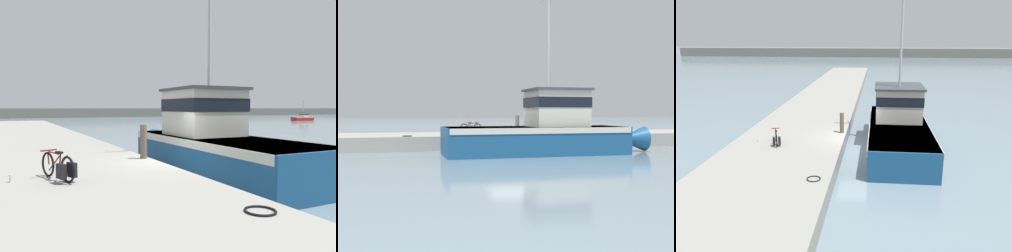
{
  "view_description": "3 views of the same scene",
  "coord_description": "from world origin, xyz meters",
  "views": [
    {
      "loc": [
        -5.19,
        -10.17,
        2.65
      ],
      "look_at": [
        -0.26,
        -0.09,
        2.03
      ],
      "focal_mm": 35.0,
      "sensor_mm": 36.0,
      "label": 1
    },
    {
      "loc": [
        23.72,
        -6.45,
        2.21
      ],
      "look_at": [
        0.91,
        -0.5,
        1.48
      ],
      "focal_mm": 45.0,
      "sensor_mm": 36.0,
      "label": 2
    },
    {
      "loc": [
        1.13,
        -17.69,
        6.42
      ],
      "look_at": [
        -0.89,
        2.15,
        0.85
      ],
      "focal_mm": 35.0,
      "sensor_mm": 36.0,
      "label": 3
    }
  ],
  "objects": [
    {
      "name": "water_bottle_by_bike",
      "position": [
        -5.18,
        -1.43,
        0.94
      ],
      "size": [
        0.08,
        0.08,
        0.19
      ],
      "primitive_type": "cylinder",
      "color": "silver",
      "rests_on": "dock_pier"
    },
    {
      "name": "bicycle_touring",
      "position": [
        -4.06,
        -1.77,
        1.18
      ],
      "size": [
        0.76,
        1.61,
        0.73
      ],
      "rotation": [
        0.0,
        0.0,
        0.34
      ],
      "color": "black",
      "rests_on": "dock_pier"
    },
    {
      "name": "ground_plane",
      "position": [
        0.0,
        0.0,
        0.0
      ],
      "size": [
        320.0,
        320.0,
        0.0
      ],
      "primitive_type": "plane",
      "color": "gray"
    },
    {
      "name": "boat_blue_far",
      "position": [
        50.15,
        38.82,
        0.64
      ],
      "size": [
        5.03,
        2.46,
        4.32
      ],
      "rotation": [
        0.0,
        0.0,
        -1.73
      ],
      "color": "#AD231E",
      "rests_on": "ground_plane"
    },
    {
      "name": "hose_coil",
      "position": [
        -1.3,
        -5.85,
        0.87
      ],
      "size": [
        0.57,
        0.57,
        0.04
      ],
      "primitive_type": "torus",
      "color": "black",
      "rests_on": "dock_pier"
    },
    {
      "name": "far_shoreline",
      "position": [
        30.0,
        83.05,
        1.27
      ],
      "size": [
        180.0,
        5.0,
        2.53
      ],
      "primitive_type": "cube",
      "color": "slate",
      "rests_on": "ground_plane"
    },
    {
      "name": "dock_pier",
      "position": [
        -3.6,
        0.0,
        0.42
      ],
      "size": [
        5.96,
        80.0,
        0.85
      ],
      "primitive_type": "cube",
      "color": "gray",
      "rests_on": "ground_plane"
    },
    {
      "name": "fishing_boat_main",
      "position": [
        2.43,
        1.24,
        1.27
      ],
      "size": [
        3.36,
        11.44,
        10.17
      ],
      "rotation": [
        0.0,
        0.0,
        -0.0
      ],
      "color": "navy",
      "rests_on": "ground_plane"
    },
    {
      "name": "mooring_post",
      "position": [
        -0.87,
        0.67,
        1.46
      ],
      "size": [
        0.24,
        0.24,
        1.22
      ],
      "primitive_type": "cylinder",
      "color": "brown",
      "rests_on": "dock_pier"
    }
  ]
}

